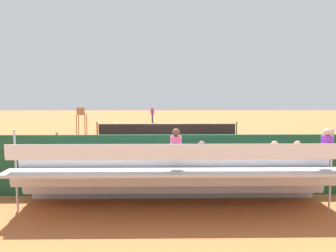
# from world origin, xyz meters

# --- Properties ---
(ground_plane) EXTENTS (60.00, 60.00, 0.00)m
(ground_plane) POSITION_xyz_m (0.00, 0.00, 0.00)
(ground_plane) COLOR #C66B38
(court_line_markings) EXTENTS (10.10, 22.20, 0.01)m
(court_line_markings) POSITION_xyz_m (0.00, -0.04, 0.00)
(court_line_markings) COLOR white
(court_line_markings) RESTS_ON ground
(tennis_net) EXTENTS (10.30, 0.10, 1.07)m
(tennis_net) POSITION_xyz_m (0.00, 0.00, 0.50)
(tennis_net) COLOR black
(tennis_net) RESTS_ON ground
(backdrop_wall) EXTENTS (18.00, 0.16, 2.00)m
(backdrop_wall) POSITION_xyz_m (0.00, 14.00, 1.00)
(backdrop_wall) COLOR #1E4C2D
(backdrop_wall) RESTS_ON ground
(bleacher_stand) EXTENTS (9.06, 2.40, 2.48)m
(bleacher_stand) POSITION_xyz_m (-0.19, 15.35, 0.95)
(bleacher_stand) COLOR #B2B2B7
(bleacher_stand) RESTS_ON ground
(umpire_chair) EXTENTS (0.67, 0.67, 2.14)m
(umpire_chair) POSITION_xyz_m (6.20, 0.13, 1.31)
(umpire_chair) COLOR olive
(umpire_chair) RESTS_ON ground
(courtside_bench) EXTENTS (1.80, 0.40, 0.93)m
(courtside_bench) POSITION_xyz_m (-1.98, 13.27, 0.56)
(courtside_bench) COLOR #33383D
(courtside_bench) RESTS_ON ground
(equipment_bag) EXTENTS (0.90, 0.36, 0.36)m
(equipment_bag) POSITION_xyz_m (-0.11, 13.40, 0.18)
(equipment_bag) COLOR black
(equipment_bag) RESTS_ON ground
(tennis_player) EXTENTS (0.40, 0.54, 1.93)m
(tennis_player) POSITION_xyz_m (1.37, -10.44, 1.02)
(tennis_player) COLOR navy
(tennis_player) RESTS_ON ground
(tennis_racket) EXTENTS (0.52, 0.51, 0.03)m
(tennis_racket) POSITION_xyz_m (2.15, -10.06, 0.01)
(tennis_racket) COLOR black
(tennis_racket) RESTS_ON ground
(tennis_ball_near) EXTENTS (0.07, 0.07, 0.07)m
(tennis_ball_near) POSITION_xyz_m (1.15, -7.97, 0.03)
(tennis_ball_near) COLOR #CCDB33
(tennis_ball_near) RESTS_ON ground
(tennis_ball_far) EXTENTS (0.07, 0.07, 0.07)m
(tennis_ball_far) POSITION_xyz_m (1.45, -9.55, 0.03)
(tennis_ball_far) COLOR #CCDB33
(tennis_ball_far) RESTS_ON ground
(line_judge) EXTENTS (0.44, 0.56, 1.93)m
(line_judge) POSITION_xyz_m (4.20, 12.86, 1.02)
(line_judge) COLOR #232328
(line_judge) RESTS_ON ground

